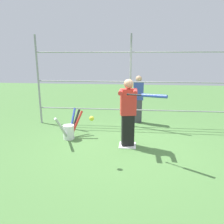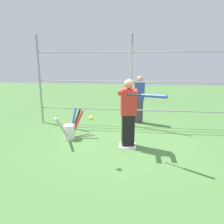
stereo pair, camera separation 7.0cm
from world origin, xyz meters
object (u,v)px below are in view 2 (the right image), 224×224
softball_in_flight (91,118)px  bat_bucket (70,130)px  baseball_bat_swinging (150,96)px  bystander_behind_fence (139,99)px  batter (128,111)px

softball_in_flight → bat_bucket: bearing=-55.6°
baseball_bat_swinging → bystander_behind_fence: 2.78m
softball_in_flight → bystander_behind_fence: bystander_behind_fence is taller
baseball_bat_swinging → bystander_behind_fence: bystander_behind_fence is taller
baseball_bat_swinging → softball_in_flight: baseball_bat_swinging is taller
bat_bucket → bystander_behind_fence: 2.50m
baseball_bat_swinging → softball_in_flight: bearing=9.9°
baseball_bat_swinging → batter: bearing=-57.7°
baseball_bat_swinging → softball_in_flight: size_ratio=8.11×
batter → baseball_bat_swinging: size_ratio=2.06×
bat_bucket → batter: bearing=167.5°
softball_in_flight → bystander_behind_fence: 3.05m
batter → bat_bucket: bearing=-12.5°
batter → bystander_behind_fence: size_ratio=1.06×
batter → bystander_behind_fence: bearing=-97.2°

